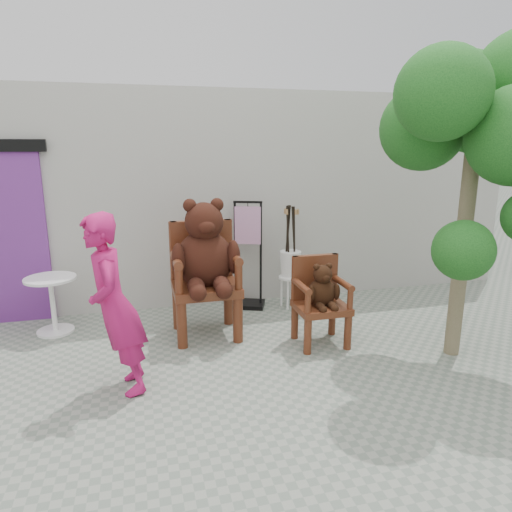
# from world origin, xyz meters

# --- Properties ---
(ground_plane) EXTENTS (60.00, 60.00, 0.00)m
(ground_plane) POSITION_xyz_m (0.00, 0.00, 0.00)
(ground_plane) COLOR gray
(ground_plane) RESTS_ON ground
(back_wall) EXTENTS (9.00, 1.00, 3.00)m
(back_wall) POSITION_xyz_m (0.00, 3.10, 1.50)
(back_wall) COLOR #ABA8A0
(back_wall) RESTS_ON ground
(chair_big) EXTENTS (0.79, 0.87, 1.67)m
(chair_big) POSITION_xyz_m (-0.52, 1.51, 0.94)
(chair_big) COLOR #451E0E
(chair_big) RESTS_ON ground
(chair_small) EXTENTS (0.58, 0.53, 1.01)m
(chair_small) POSITION_xyz_m (0.72, 0.95, 0.59)
(chair_small) COLOR #451E0E
(chair_small) RESTS_ON ground
(person) EXTENTS (0.47, 0.65, 1.69)m
(person) POSITION_xyz_m (-1.50, 0.41, 0.84)
(person) COLOR #B3165B
(person) RESTS_ON ground
(cafe_table) EXTENTS (0.60, 0.60, 0.70)m
(cafe_table) POSITION_xyz_m (-2.33, 2.04, 0.44)
(cafe_table) COLOR white
(cafe_table) RESTS_ON ground
(display_stand) EXTENTS (0.54, 0.49, 1.51)m
(display_stand) POSITION_xyz_m (0.20, 2.35, 0.58)
(display_stand) COLOR black
(display_stand) RESTS_ON ground
(stool_bucket) EXTENTS (0.32, 0.32, 1.45)m
(stool_bucket) POSITION_xyz_m (0.77, 2.18, 0.64)
(stool_bucket) COLOR white
(stool_bucket) RESTS_ON ground
(tree) EXTENTS (2.14, 1.96, 3.38)m
(tree) POSITION_xyz_m (2.19, 0.22, 2.56)
(tree) COLOR brown
(tree) RESTS_ON ground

